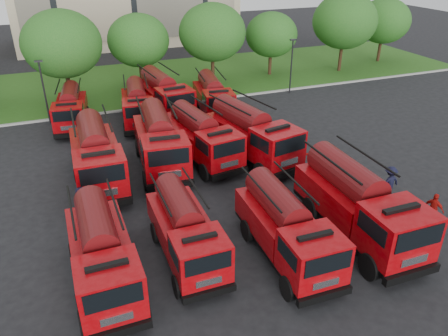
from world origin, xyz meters
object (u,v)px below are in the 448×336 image
object	(u,v)px
firefighter_3	(387,197)
fire_truck_4	(96,156)
fire_truck_6	(202,137)
fire_truck_2	(286,227)
fire_truck_9	(138,105)
fire_truck_8	(71,108)
firefighter_5	(300,168)
fire_truck_7	(251,134)
fire_truck_5	(160,141)
fire_truck_11	(213,96)
fire_truck_1	(185,230)
fire_truck_3	(358,204)
fire_truck_10	(164,95)
firefighter_0	(282,261)
firefighter_2	(430,223)
firefighter_4	(85,219)
fire_truck_0	(102,253)

from	to	relation	value
firefighter_3	fire_truck_4	bearing A→B (deg)	-27.87
fire_truck_6	firefighter_3	world-z (taller)	fire_truck_6
fire_truck_2	fire_truck_9	xyz separation A→B (m)	(-2.86, 19.22, -0.04)
fire_truck_8	firefighter_5	distance (m)	18.53
fire_truck_6	fire_truck_7	bearing A→B (deg)	-26.09
fire_truck_7	fire_truck_5	bearing A→B (deg)	157.66
fire_truck_5	firefighter_5	distance (m)	9.25
fire_truck_9	fire_truck_11	xyz separation A→B (m)	(6.30, -0.24, 0.01)
fire_truck_9	firefighter_5	distance (m)	14.32
fire_truck_5	fire_truck_9	distance (m)	8.10
fire_truck_5	fire_truck_11	bearing A→B (deg)	56.52
fire_truck_1	fire_truck_6	world-z (taller)	fire_truck_6
fire_truck_3	firefighter_5	bearing A→B (deg)	81.18
fire_truck_8	firefighter_3	xyz separation A→B (m)	(15.98, -17.94, -1.48)
fire_truck_5	fire_truck_10	xyz separation A→B (m)	(2.64, 9.19, -0.03)
fire_truck_2	fire_truck_6	distance (m)	10.98
fire_truck_3	fire_truck_9	world-z (taller)	fire_truck_3
fire_truck_5	firefighter_0	world-z (taller)	fire_truck_5
fire_truck_7	fire_truck_11	bearing A→B (deg)	74.77
fire_truck_2	fire_truck_7	xyz separation A→B (m)	(2.85, 9.99, 0.21)
fire_truck_10	firefighter_2	distance (m)	22.63
fire_truck_4	firefighter_0	size ratio (longest dim) A/B	3.99
fire_truck_2	fire_truck_3	xyz separation A→B (m)	(4.04, 0.19, 0.24)
fire_truck_5	fire_truck_8	world-z (taller)	fire_truck_5
fire_truck_5	firefighter_0	distance (m)	11.92
firefighter_4	fire_truck_6	bearing A→B (deg)	-100.34
fire_truck_6	fire_truck_7	size ratio (longest dim) A/B	0.91
fire_truck_1	firefighter_4	bearing A→B (deg)	130.58
firefighter_2	firefighter_4	world-z (taller)	firefighter_4
fire_truck_0	fire_truck_1	xyz separation A→B (m)	(3.75, 0.44, -0.11)
fire_truck_5	firefighter_4	world-z (taller)	fire_truck_5
fire_truck_10	firefighter_2	size ratio (longest dim) A/B	4.50
fire_truck_2	firefighter_5	xyz separation A→B (m)	(5.29, 7.54, -1.60)
fire_truck_1	fire_truck_9	xyz separation A→B (m)	(1.41, 17.58, 0.07)
firefighter_2	fire_truck_0	bearing A→B (deg)	60.43
fire_truck_2	firefighter_2	distance (m)	8.55
fire_truck_3	fire_truck_11	world-z (taller)	fire_truck_3
fire_truck_1	fire_truck_10	size ratio (longest dim) A/B	0.83
fire_truck_4	fire_truck_7	distance (m)	9.96
fire_truck_1	fire_truck_6	xyz separation A→B (m)	(4.01, 9.34, 0.17)
fire_truck_1	firefighter_2	size ratio (longest dim) A/B	3.72
fire_truck_3	fire_truck_10	xyz separation A→B (m)	(-4.45, 20.12, -0.08)
fire_truck_1	firefighter_5	size ratio (longest dim) A/B	4.25
firefighter_2	firefighter_4	distance (m)	18.19
fire_truck_8	fire_truck_10	distance (m)	7.48
fire_truck_11	fire_truck_10	bearing A→B (deg)	169.37
fire_truck_10	firefighter_3	bearing A→B (deg)	-70.41
fire_truck_0	firefighter_5	xyz separation A→B (m)	(13.31, 6.35, -1.60)
fire_truck_8	firefighter_2	size ratio (longest dim) A/B	3.82
fire_truck_8	firefighter_0	xyz separation A→B (m)	(7.62, -20.82, -1.48)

